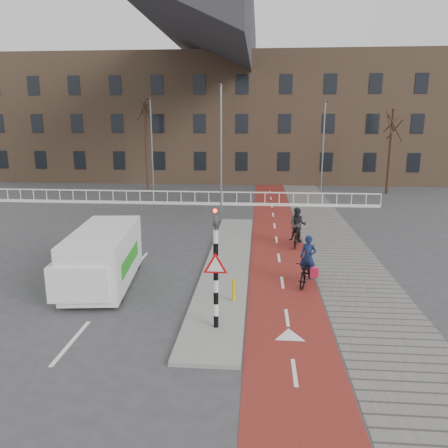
{
  "coord_description": "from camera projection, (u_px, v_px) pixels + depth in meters",
  "views": [
    {
      "loc": [
        0.56,
        -13.51,
        5.95
      ],
      "look_at": [
        -0.94,
        5.0,
        1.5
      ],
      "focal_mm": 35.0,
      "sensor_mm": 36.0,
      "label": 1
    }
  ],
  "objects": [
    {
      "name": "railing",
      "position": [
        181.0,
        200.0,
        31.33
      ],
      "size": [
        28.0,
        0.1,
        0.99
      ],
      "color": "silver",
      "rests_on": "ground"
    },
    {
      "name": "tree_mid",
      "position": [
        146.0,
        146.0,
        37.63
      ],
      "size": [
        0.24,
        0.24,
        7.46
      ],
      "primitive_type": "cylinder",
      "color": "black",
      "rests_on": "ground"
    },
    {
      "name": "traffic_signal",
      "position": [
        216.0,
        266.0,
        12.15
      ],
      "size": [
        0.8,
        0.8,
        3.68
      ],
      "color": "black",
      "rests_on": "curb_island"
    },
    {
      "name": "streetlight_near",
      "position": [
        221.0,
        151.0,
        27.24
      ],
      "size": [
        0.12,
        0.12,
        8.05
      ],
      "primitive_type": "cylinder",
      "color": "slate",
      "rests_on": "ground"
    },
    {
      "name": "cyclist_near",
      "position": [
        308.0,
        268.0,
        16.03
      ],
      "size": [
        1.19,
        1.87,
        1.85
      ],
      "rotation": [
        0.0,
        0.0,
        -0.36
      ],
      "color": "black",
      "rests_on": "bike_lane"
    },
    {
      "name": "streetlight_right",
      "position": [
        323.0,
        148.0,
        35.17
      ],
      "size": [
        0.12,
        0.12,
        7.47
      ],
      "primitive_type": "cylinder",
      "color": "slate",
      "rests_on": "ground"
    },
    {
      "name": "tree_right",
      "position": [
        390.0,
        152.0,
        35.26
      ],
      "size": [
        0.27,
        0.27,
        6.79
      ],
      "primitive_type": "cylinder",
      "color": "black",
      "rests_on": "ground"
    },
    {
      "name": "streetlight_left",
      "position": [
        152.0,
        147.0,
        35.25
      ],
      "size": [
        0.12,
        0.12,
        7.66
      ],
      "primitive_type": "cylinder",
      "color": "slate",
      "rests_on": "ground"
    },
    {
      "name": "bike_lane",
      "position": [
        275.0,
        230.0,
        24.1
      ],
      "size": [
        2.5,
        60.0,
        0.01
      ],
      "primitive_type": "cube",
      "color": "maroon",
      "rests_on": "ground"
    },
    {
      "name": "ground",
      "position": [
        240.0,
        303.0,
        14.53
      ],
      "size": [
        120.0,
        120.0,
        0.0
      ],
      "primitive_type": "plane",
      "color": "#38383A",
      "rests_on": "ground"
    },
    {
      "name": "townhouse_row",
      "position": [
        225.0,
        101.0,
        43.96
      ],
      "size": [
        46.0,
        10.0,
        15.9
      ],
      "color": "#7F6047",
      "rests_on": "ground"
    },
    {
      "name": "cyclist_far",
      "position": [
        297.0,
        230.0,
        20.86
      ],
      "size": [
        0.92,
        1.81,
        1.89
      ],
      "rotation": [
        0.0,
        0.0,
        -0.24
      ],
      "color": "black",
      "rests_on": "bike_lane"
    },
    {
      "name": "curb_island",
      "position": [
        228.0,
        263.0,
        18.45
      ],
      "size": [
        1.8,
        16.0,
        0.12
      ],
      "primitive_type": "cube",
      "color": "gray",
      "rests_on": "ground"
    },
    {
      "name": "bollard",
      "position": [
        234.0,
        290.0,
        14.33
      ],
      "size": [
        0.12,
        0.12,
        0.74
      ],
      "primitive_type": "cylinder",
      "color": "gold",
      "rests_on": "curb_island"
    },
    {
      "name": "van",
      "position": [
        104.0,
        256.0,
        15.93
      ],
      "size": [
        2.44,
        5.02,
        2.08
      ],
      "rotation": [
        0.0,
        0.0,
        0.11
      ],
      "color": "silver",
      "rests_on": "ground"
    },
    {
      "name": "sidewalk",
      "position": [
        326.0,
        231.0,
        23.88
      ],
      "size": [
        3.0,
        60.0,
        0.01
      ],
      "primitive_type": "cube",
      "color": "slate",
      "rests_on": "ground"
    }
  ]
}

